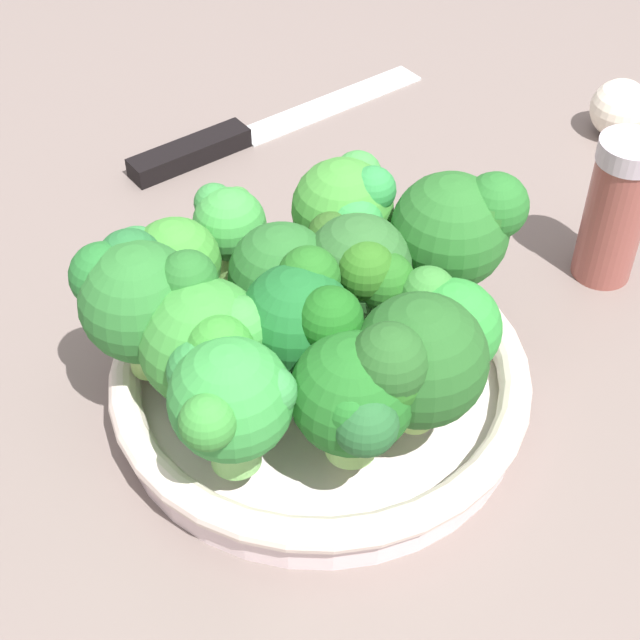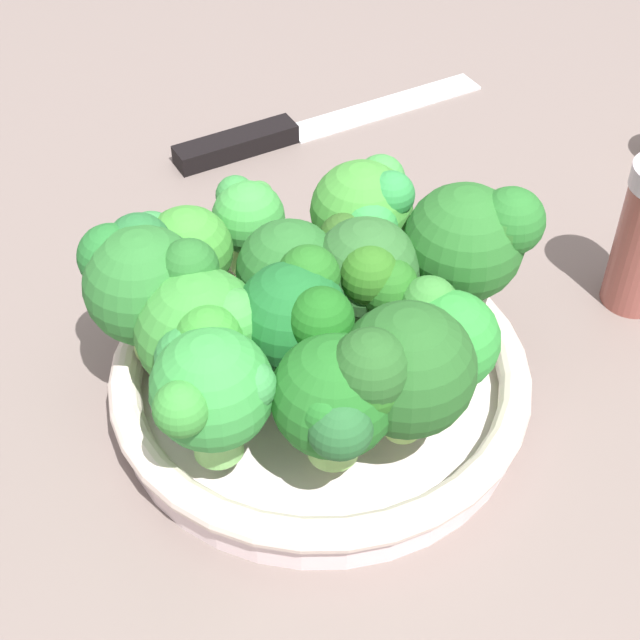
% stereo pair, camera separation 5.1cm
% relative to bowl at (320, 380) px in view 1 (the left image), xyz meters
% --- Properties ---
extents(ground_plane, '(1.30, 1.30, 0.03)m').
position_rel_bowl_xyz_m(ground_plane, '(0.02, -0.04, -0.03)').
color(ground_plane, '#72635D').
extents(bowl, '(0.23, 0.23, 0.03)m').
position_rel_bowl_xyz_m(bowl, '(0.00, 0.00, 0.00)').
color(bowl, silver).
rests_on(bowl, ground_plane).
extents(broccoli_floret_0, '(0.06, 0.06, 0.07)m').
position_rel_bowl_xyz_m(broccoli_floret_0, '(0.03, -0.00, 0.05)').
color(broccoli_floret_0, '#76C05B').
rests_on(broccoli_floret_0, bowl).
extents(broccoli_floret_1, '(0.07, 0.07, 0.08)m').
position_rel_bowl_xyz_m(broccoli_floret_1, '(-0.00, -0.10, 0.07)').
color(broccoli_floret_1, '#8ABE5D').
rests_on(broccoli_floret_1, bowl).
extents(broccoli_floret_2, '(0.07, 0.07, 0.08)m').
position_rel_bowl_xyz_m(broccoli_floret_2, '(0.05, 0.08, 0.07)').
color(broccoli_floret_2, '#95C963').
rests_on(broccoli_floret_2, bowl).
extents(broccoli_floret_3, '(0.06, 0.06, 0.07)m').
position_rel_bowl_xyz_m(broccoli_floret_3, '(-0.03, 0.08, 0.06)').
color(broccoli_floret_3, '#83CC69').
rests_on(broccoli_floret_3, bowl).
extents(broccoli_floret_4, '(0.07, 0.06, 0.07)m').
position_rel_bowl_xyz_m(broccoli_floret_4, '(0.05, -0.06, 0.06)').
color(broccoli_floret_4, '#90CA6D').
rests_on(broccoli_floret_4, bowl).
extents(broccoli_floret_5, '(0.07, 0.08, 0.08)m').
position_rel_bowl_xyz_m(broccoli_floret_5, '(-0.06, -0.01, 0.06)').
color(broccoli_floret_5, '#9ECB63').
rests_on(broccoli_floret_5, bowl).
extents(broccoli_floret_6, '(0.05, 0.04, 0.06)m').
position_rel_bowl_xyz_m(broccoli_floret_6, '(0.09, -0.00, 0.05)').
color(broccoli_floret_6, '#95DA67').
rests_on(broccoli_floret_6, bowl).
extents(broccoli_floret_7, '(0.07, 0.06, 0.08)m').
position_rel_bowl_xyz_m(broccoli_floret_7, '(-0.01, 0.02, 0.06)').
color(broccoli_floret_7, '#7DBB52').
rests_on(broccoli_floret_7, bowl).
extents(broccoli_floret_8, '(0.07, 0.06, 0.07)m').
position_rel_bowl_xyz_m(broccoli_floret_8, '(-0.06, 0.03, 0.06)').
color(broccoli_floret_8, '#96D169').
rests_on(broccoli_floret_8, bowl).
extents(broccoli_floret_9, '(0.06, 0.06, 0.06)m').
position_rel_bowl_xyz_m(broccoli_floret_9, '(0.08, 0.04, 0.05)').
color(broccoli_floret_9, '#89B154').
rests_on(broccoli_floret_9, bowl).
extents(broccoli_floret_10, '(0.06, 0.06, 0.06)m').
position_rel_bowl_xyz_m(broccoli_floret_10, '(-0.05, -0.05, 0.05)').
color(broccoli_floret_10, '#84B25D').
rests_on(broccoli_floret_10, bowl).
extents(broccoli_floret_11, '(0.08, 0.06, 0.07)m').
position_rel_bowl_xyz_m(broccoli_floret_11, '(0.01, -0.04, 0.06)').
color(broccoli_floret_11, '#87C65D').
rests_on(broccoli_floret_11, bowl).
extents(broccoli_floret_12, '(0.07, 0.07, 0.07)m').
position_rel_bowl_xyz_m(broccoli_floret_12, '(0.01, 0.06, 0.06)').
color(broccoli_floret_12, '#85CD60').
rests_on(broccoli_floret_12, bowl).
extents(knife, '(0.03, 0.27, 0.01)m').
position_rel_bowl_xyz_m(knife, '(0.25, -0.11, -0.01)').
color(knife, silver).
rests_on(knife, ground_plane).
extents(garlic_bulb, '(0.04, 0.04, 0.04)m').
position_rel_bowl_xyz_m(garlic_bulb, '(0.08, -0.35, 0.01)').
color(garlic_bulb, '#F2E6CE').
rests_on(garlic_bulb, ground_plane).
extents(pepper_shaker, '(0.04, 0.04, 0.10)m').
position_rel_bowl_xyz_m(pepper_shaker, '(-0.02, -0.21, 0.03)').
color(pepper_shaker, '#944A41').
rests_on(pepper_shaker, ground_plane).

